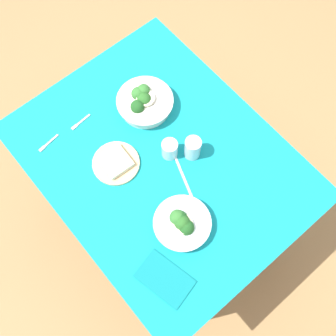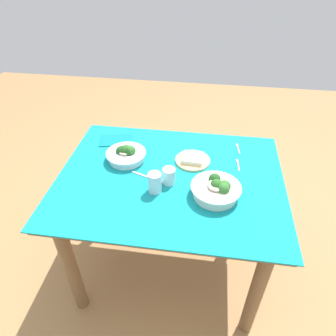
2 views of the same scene
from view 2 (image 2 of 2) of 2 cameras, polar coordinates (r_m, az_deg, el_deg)
The scene contains 11 objects.
ground_plane at distance 2.12m, azimuth 0.31°, elevation -17.36°, with size 6.00×6.00×0.00m, color #9E7547.
dining_table at distance 1.65m, azimuth 0.38°, elevation -5.26°, with size 1.15×0.89×0.75m.
broccoli_bowl_far at distance 1.67m, azimuth -7.81°, elevation 2.58°, with size 0.22×0.22×0.09m.
broccoli_bowl_near at distance 1.45m, azimuth 9.06°, elevation -3.96°, with size 0.24×0.24×0.09m.
bread_side_plate at distance 1.66m, azimuth 4.64°, elevation 1.59°, with size 0.19×0.19×0.03m.
water_glass_center at distance 1.50m, azimuth 0.13°, elevation -1.50°, with size 0.06×0.06×0.09m, color silver.
water_glass_side at distance 1.45m, azimuth -2.48°, elevation -2.74°, with size 0.06×0.06×0.10m, color silver.
fork_by_far_bowl at distance 1.68m, azimuth 12.95°, elevation 0.62°, with size 0.02×0.10×0.00m.
fork_by_near_bowl at distance 1.81m, azimuth 12.94°, elevation 3.61°, with size 0.02×0.10×0.00m.
table_knife_left at distance 1.56m, azimuth -3.49°, elevation -1.81°, with size 0.21×0.01×0.00m, color #B7B7BC.
napkin_folded_upper at distance 1.86m, azimuth -9.65°, elevation 5.14°, with size 0.20×0.12×0.01m, color #0F777D.
Camera 2 is at (0.16, -1.18, 1.75)m, focal length 32.63 mm.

